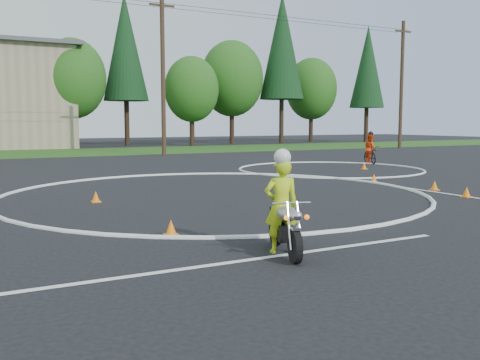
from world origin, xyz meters
name	(u,v)px	position (x,y,z in m)	size (l,w,h in m)	color
ground	(268,209)	(0.00, 0.00, 0.00)	(120.00, 120.00, 0.00)	black
grass_strip	(65,153)	(0.00, 27.00, 0.01)	(120.00, 10.00, 0.02)	#1E4714
course_markings	(257,185)	(2.17, 4.35, 0.01)	(19.05, 19.05, 0.12)	silver
primary_motorcycle	(285,227)	(-2.06, -3.93, 0.44)	(0.79, 1.66, 0.90)	black
rider_primary_grp	(281,203)	(-2.06, -3.80, 0.81)	(0.64, 0.51, 1.67)	#B9D716
rider_second_grp	(370,152)	(11.90, 9.77, 0.57)	(1.20, 1.79, 1.63)	black
traffic_cones	(369,182)	(5.27, 2.37, 0.14)	(19.34, 9.36, 0.30)	orange
treeline	(212,73)	(14.78, 34.61, 6.62)	(38.20, 8.10, 14.52)	#382619
utility_poles	(163,72)	(5.00, 21.00, 5.20)	(41.60, 1.12, 10.00)	#473321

